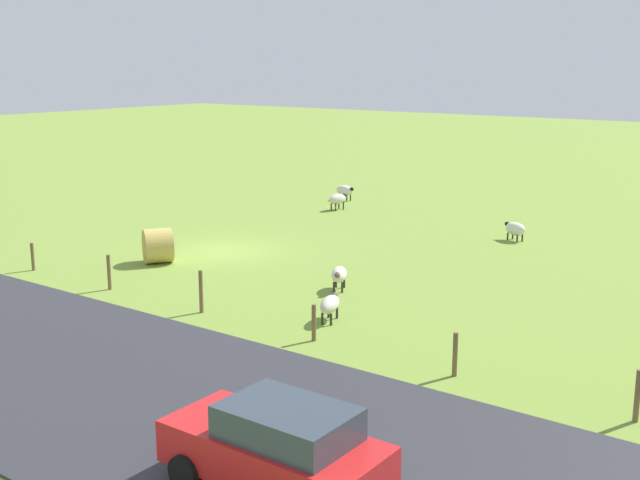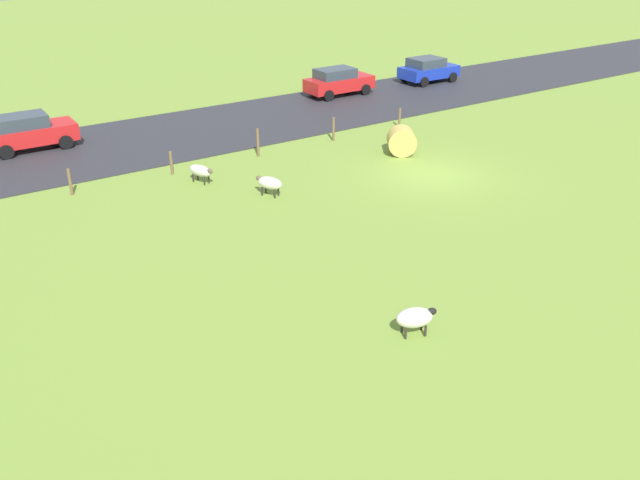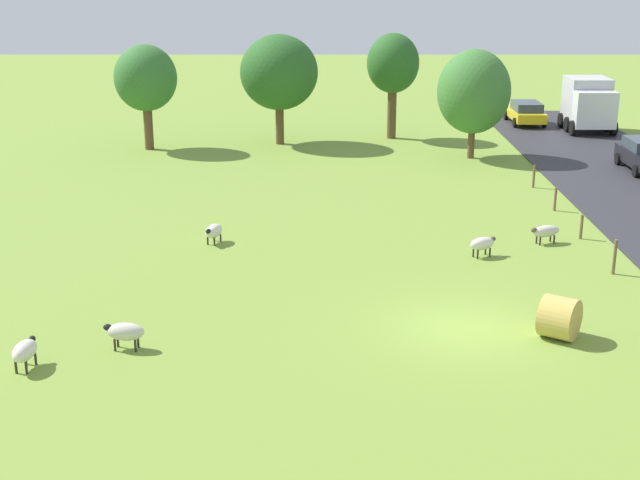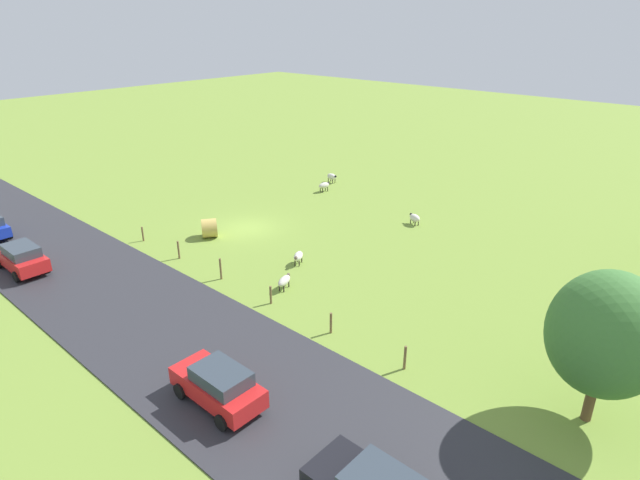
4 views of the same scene
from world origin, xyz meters
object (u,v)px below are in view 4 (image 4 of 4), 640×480
object	(u,v)px
tree_3	(607,334)
sheep_0	(298,256)
sheep_2	(332,177)
car_0	(21,257)
sheep_3	(284,281)
sheep_4	(324,185)
hay_bale_0	(209,228)
car_1	(218,385)
sheep_1	(415,218)

from	to	relation	value
tree_3	sheep_0	bearing A→B (deg)	-97.80
sheep_2	car_0	size ratio (longest dim) A/B	0.29
sheep_3	sheep_4	distance (m)	17.64
sheep_3	hay_bale_0	bearing A→B (deg)	-101.26
sheep_2	tree_3	distance (m)	31.84
tree_3	car_1	bearing A→B (deg)	-51.55
sheep_1	car_0	size ratio (longest dim) A/B	0.27
sheep_3	sheep_4	bearing A→B (deg)	-145.63
sheep_0	car_0	distance (m)	16.26
sheep_4	car_1	xyz separation A→B (m)	(22.82, 14.77, 0.36)
sheep_2	sheep_3	distance (m)	20.42
sheep_1	tree_3	bearing A→B (deg)	50.91
tree_3	car_0	world-z (taller)	tree_3
sheep_4	car_1	distance (m)	27.18
car_1	sheep_4	bearing A→B (deg)	-147.08
tree_3	car_0	size ratio (longest dim) A/B	1.45
sheep_3	sheep_4	world-z (taller)	sheep_4
sheep_3	hay_bale_0	world-z (taller)	hay_bale_0
sheep_1	car_0	world-z (taller)	car_0
sheep_1	sheep_2	size ratio (longest dim) A/B	0.95
sheep_1	sheep_2	xyz separation A→B (m)	(-3.90, -11.27, 0.04)
car_0	hay_bale_0	bearing A→B (deg)	159.49
sheep_0	sheep_2	xyz separation A→B (m)	(-14.27, -9.61, 0.02)
sheep_1	sheep_4	bearing A→B (deg)	-98.03
hay_bale_0	car_1	size ratio (longest dim) A/B	0.32
sheep_4	hay_bale_0	distance (m)	12.77
hay_bale_0	car_0	bearing A→B (deg)	-20.51
sheep_4	car_1	size ratio (longest dim) A/B	0.31
sheep_0	sheep_1	size ratio (longest dim) A/B	1.03
hay_bale_0	car_1	distance (m)	17.19
sheep_2	hay_bale_0	bearing A→B (deg)	7.90
sheep_0	tree_3	xyz separation A→B (m)	(2.38, 17.35, 3.22)
tree_3	car_0	xyz separation A→B (m)	(9.17, -28.80, -2.84)
sheep_1	sheep_3	bearing A→B (deg)	-0.14
sheep_1	tree_3	distance (m)	20.47
car_1	car_0	bearing A→B (deg)	-88.38
sheep_4	sheep_0	bearing A→B (deg)	35.27
car_1	sheep_1	bearing A→B (deg)	-167.41
sheep_0	sheep_3	size ratio (longest dim) A/B	0.90
sheep_2	sheep_4	size ratio (longest dim) A/B	0.98
sheep_0	hay_bale_0	distance (m)	7.55
sheep_0	tree_3	size ratio (longest dim) A/B	0.19
sheep_0	sheep_2	distance (m)	17.20
sheep_1	car_1	xyz separation A→B (m)	(21.41, 4.78, 0.40)
sheep_1	sheep_3	xyz separation A→B (m)	(13.15, -0.03, 0.00)
car_0	sheep_0	bearing A→B (deg)	135.24
sheep_1	hay_bale_0	xyz separation A→B (m)	(11.34, -9.15, 0.14)
hay_bale_0	car_1	bearing A→B (deg)	54.14
sheep_0	sheep_4	distance (m)	14.43
sheep_1	hay_bale_0	distance (m)	14.57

